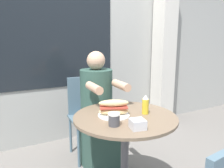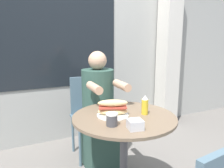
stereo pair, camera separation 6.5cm
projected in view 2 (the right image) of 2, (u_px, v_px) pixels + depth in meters
storefront_wall at (69, 30)px, 2.69m from camera, size 8.00×0.09×2.80m
lattice_pillar at (169, 45)px, 3.17m from camera, size 0.25×0.25×2.40m
cafe_table at (124, 140)px, 1.63m from camera, size 0.76×0.76×0.73m
diner_chair at (88, 108)px, 2.44m from camera, size 0.40×0.40×0.87m
seated_diner at (99, 119)px, 2.13m from camera, size 0.34×0.57×1.17m
sandwich_on_plate at (113, 109)px, 1.58m from camera, size 0.23×0.23×0.12m
drink_cup at (112, 119)px, 1.40m from camera, size 0.08×0.08×0.08m
napkin_box at (135, 124)px, 1.35m from camera, size 0.11×0.11×0.06m
condiment_bottle at (145, 105)px, 1.61m from camera, size 0.05×0.05×0.15m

